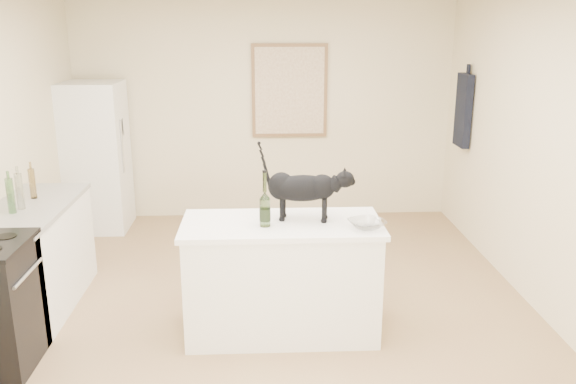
{
  "coord_description": "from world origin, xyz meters",
  "views": [
    {
      "loc": [
        -0.05,
        -4.42,
        2.34
      ],
      "look_at": [
        0.15,
        -0.15,
        1.12
      ],
      "focal_mm": 37.17,
      "sensor_mm": 36.0,
      "label": 1
    }
  ],
  "objects_px": {
    "black_cat": "(302,192)",
    "wine_bottle": "(265,202)",
    "glass_bowl": "(367,224)",
    "fridge": "(95,157)"
  },
  "relations": [
    {
      "from": "fridge",
      "to": "black_cat",
      "type": "relative_size",
      "value": 2.69
    },
    {
      "from": "fridge",
      "to": "glass_bowl",
      "type": "bearing_deg",
      "value": -45.55
    },
    {
      "from": "wine_bottle",
      "to": "glass_bowl",
      "type": "height_order",
      "value": "wine_bottle"
    },
    {
      "from": "fridge",
      "to": "black_cat",
      "type": "distance_m",
      "value": 3.34
    },
    {
      "from": "black_cat",
      "to": "wine_bottle",
      "type": "relative_size",
      "value": 1.71
    },
    {
      "from": "black_cat",
      "to": "glass_bowl",
      "type": "height_order",
      "value": "black_cat"
    },
    {
      "from": "wine_bottle",
      "to": "glass_bowl",
      "type": "bearing_deg",
      "value": -6.31
    },
    {
      "from": "black_cat",
      "to": "wine_bottle",
      "type": "height_order",
      "value": "black_cat"
    },
    {
      "from": "fridge",
      "to": "wine_bottle",
      "type": "bearing_deg",
      "value": -53.81
    },
    {
      "from": "black_cat",
      "to": "wine_bottle",
      "type": "bearing_deg",
      "value": -144.26
    }
  ]
}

